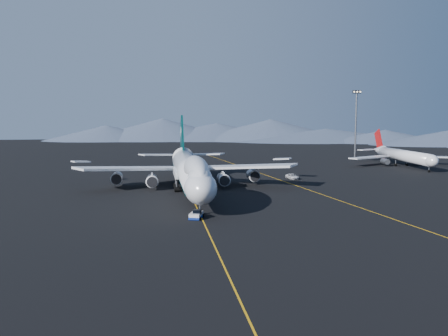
{
  "coord_description": "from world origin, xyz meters",
  "views": [
    {
      "loc": [
        -9.26,
        -124.56,
        20.82
      ],
      "look_at": [
        9.0,
        2.16,
        6.0
      ],
      "focal_mm": 40.0,
      "sensor_mm": 36.0,
      "label": 1
    }
  ],
  "objects": [
    {
      "name": "service_van",
      "position": [
        32.88,
        21.64,
        0.78
      ],
      "size": [
        3.15,
        5.84,
        1.56
      ],
      "primitive_type": "imported",
      "rotation": [
        0.0,
        0.0,
        0.1
      ],
      "color": "silver",
      "rests_on": "ground"
    },
    {
      "name": "boeing_747",
      "position": [
        0.0,
        0.03,
        5.81
      ],
      "size": [
        59.62,
        72.43,
        19.37
      ],
      "color": "silver",
      "rests_on": "ground"
    },
    {
      "name": "second_jet",
      "position": [
        83.29,
        49.84,
        4.02
      ],
      "size": [
        41.31,
        46.67,
        13.28
      ],
      "rotation": [
        0.0,
        0.0,
        -0.38
      ],
      "color": "silver",
      "rests_on": "ground"
    },
    {
      "name": "ground",
      "position": [
        0.0,
        0.0,
        0.0
      ],
      "size": [
        500.0,
        500.0,
        0.0
      ],
      "primitive_type": "plane",
      "color": "black",
      "rests_on": "ground"
    },
    {
      "name": "pushback_tug",
      "position": [
        -1.08,
        -29.97,
        0.58
      ],
      "size": [
        3.37,
        4.66,
        1.83
      ],
      "rotation": [
        0.0,
        0.0,
        -0.31
      ],
      "color": "silver",
      "rests_on": "ground"
    },
    {
      "name": "taxiway_line_side",
      "position": [
        30.0,
        10.0,
        0.01
      ],
      "size": [
        28.08,
        198.09,
        0.01
      ],
      "primitive_type": "cube",
      "rotation": [
        0.0,
        0.0,
        0.14
      ],
      "color": "orange",
      "rests_on": "ground"
    },
    {
      "name": "floodlight_mast",
      "position": [
        78.41,
        82.13,
        14.92
      ],
      "size": [
        3.64,
        2.73,
        29.44
      ],
      "rotation": [
        0.0,
        0.0,
        0.13
      ],
      "color": "black",
      "rests_on": "ground"
    },
    {
      "name": "taxiway_line_main",
      "position": [
        0.0,
        0.0,
        0.01
      ],
      "size": [
        0.25,
        220.0,
        0.01
      ],
      "primitive_type": "cube",
      "color": "orange",
      "rests_on": "ground"
    }
  ]
}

